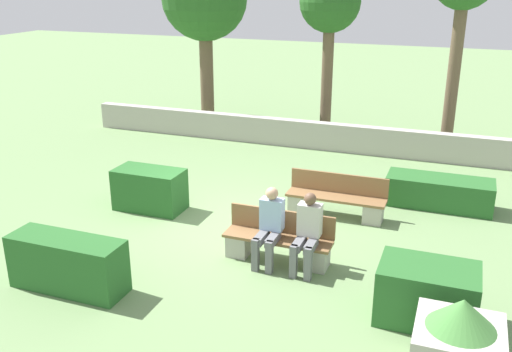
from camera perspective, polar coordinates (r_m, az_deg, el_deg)
The scene contains 12 objects.
ground_plane at distance 11.02m, azimuth -2.89°, elevation -4.98°, with size 60.00×60.00×0.00m, color #6B8956.
perimeter_wall at distance 15.83m, azimuth 5.07°, elevation 4.18°, with size 13.14×0.30×0.74m.
bench_front at distance 9.65m, azimuth 2.23°, elevation -6.67°, with size 1.84×0.48×0.83m.
bench_left_side at distance 11.43m, azimuth 8.00°, elevation -2.46°, with size 1.97×0.48×0.83m.
person_seated_man at distance 9.22m, azimuth 5.16°, elevation -5.35°, with size 0.38×0.63×1.30m.
person_seated_woman at distance 9.39m, azimuth 1.36°, elevation -4.75°, with size 0.38×0.63×1.31m.
hedge_block_near_left at distance 9.23m, azimuth -18.29°, elevation -8.32°, with size 1.83×0.60×0.84m.
hedge_block_near_right at distance 11.82m, azimuth -10.58°, elevation -1.33°, with size 1.40×0.72×0.85m.
hedge_block_mid_left at distance 8.39m, azimuth 16.73°, elevation -11.20°, with size 1.34×0.89×0.83m.
hedge_block_mid_right at distance 12.38m, azimuth 17.84°, elevation -1.55°, with size 2.13×0.79×0.61m.
planter_corner_left at distance 7.26m, azimuth 19.52°, elevation -15.82°, with size 1.00×1.00×1.16m.
tree_center_left at distance 16.73m, azimuth 7.41°, elevation 16.44°, with size 1.72×1.72×4.68m.
Camera 1 is at (4.03, -9.16, 4.61)m, focal length 40.00 mm.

